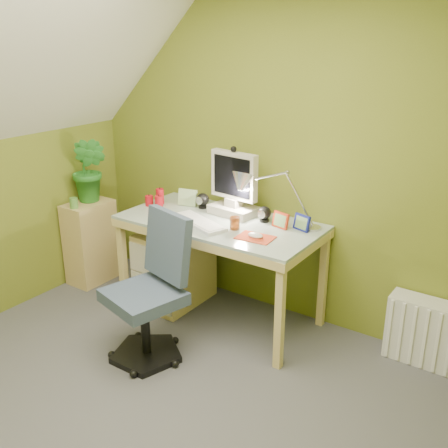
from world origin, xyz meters
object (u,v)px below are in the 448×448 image
Objects in this scene: side_ledge at (91,242)px; potted_plant at (90,170)px; monitor at (234,180)px; desk at (220,270)px; desk_lamp at (290,186)px; task_chair at (143,295)px; radiator at (422,331)px.

potted_plant is at bearing 80.06° from side_ledge.
monitor reaches higher than potted_plant.
desk reaches higher than side_ledge.
desk_lamp is (0.45, 0.00, 0.03)m from monitor.
potted_plant is (0.01, 0.05, 0.62)m from side_ledge.
desk is at bearing 96.90° from task_chair.
potted_plant reaches higher than side_ledge.
radiator is at bearing 7.32° from desk_lamp.
side_ledge is (-1.25, -0.29, -0.67)m from monitor.
radiator is at bearing 7.22° from potted_plant.
side_ledge is (-1.70, -0.29, -0.70)m from desk_lamp.
desk is 0.83m from desk_lamp.
desk is 1.26m from side_ledge.
task_chair reaches higher than radiator.
monitor is at bearing 89.66° from desk.
desk_lamp is at bearing 5.25° from monitor.
desk_lamp is 0.82× the size of side_ledge.
monitor is 1.45m from side_ledge.
monitor is 1.61m from radiator.
task_chair is 2.07× the size of radiator.
desk_lamp is at bearing 8.21° from potted_plant.
monitor is 0.94× the size of potted_plant.
task_chair is (-0.54, -0.89, -0.60)m from desk_lamp.
task_chair is at bearing -119.58° from desk_lamp.
potted_plant is at bearing -163.64° from monitor.
monitor is at bearing 98.42° from task_chair.
potted_plant reaches higher than desk.
task_chair is at bearing -146.61° from radiator.
task_chair is (1.15, -0.64, -0.51)m from potted_plant.
desk is 1.38m from potted_plant.
potted_plant is at bearing 165.23° from task_chair.
potted_plant is 1.24× the size of radiator.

